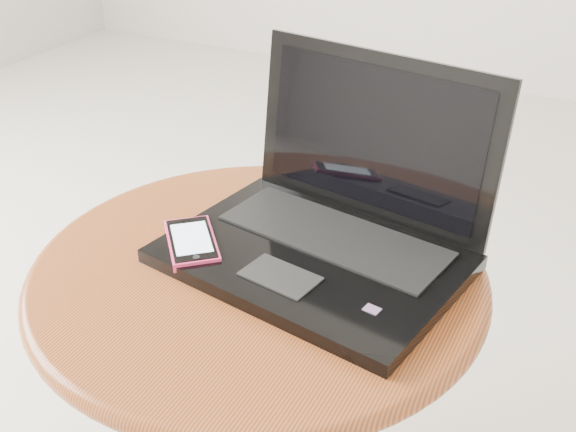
% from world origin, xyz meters
% --- Properties ---
extents(table, '(0.58, 0.58, 0.46)m').
position_xyz_m(table, '(0.04, -0.11, 0.36)').
color(table, brown).
rests_on(table, ground).
extents(laptop, '(0.40, 0.34, 0.24)m').
position_xyz_m(laptop, '(0.11, -0.04, 0.51)').
color(laptop, black).
rests_on(laptop, table).
extents(phone_black, '(0.13, 0.14, 0.01)m').
position_xyz_m(phone_black, '(-0.02, -0.11, 0.47)').
color(phone_black, black).
rests_on(phone_black, table).
extents(phone_pink, '(0.12, 0.12, 0.01)m').
position_xyz_m(phone_pink, '(-0.04, -0.12, 0.48)').
color(phone_pink, '#FD366D').
rests_on(phone_pink, phone_black).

